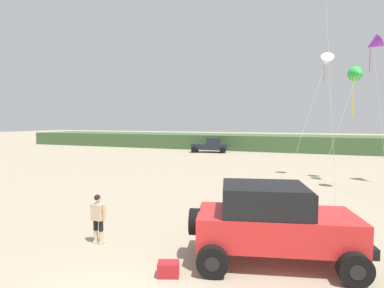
{
  "coord_description": "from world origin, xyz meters",
  "views": [
    {
      "loc": [
        3.66,
        -4.7,
        4.04
      ],
      "look_at": [
        0.19,
        4.48,
        3.3
      ],
      "focal_mm": 27.68,
      "sensor_mm": 36.0,
      "label": 1
    }
  ],
  "objects_px": {
    "person_watching": "(98,216)",
    "distant_pickup": "(210,145)",
    "kite_black_sled": "(327,61)",
    "kite_purple_stunt": "(373,44)",
    "jeep": "(273,222)",
    "cooler_box": "(168,269)",
    "kite_pink_ribbon": "(357,74)"
  },
  "relations": [
    {
      "from": "person_watching",
      "to": "kite_purple_stunt",
      "type": "height_order",
      "value": "kite_purple_stunt"
    },
    {
      "from": "jeep",
      "to": "distant_pickup",
      "type": "distance_m",
      "value": 30.87
    },
    {
      "from": "distant_pickup",
      "to": "kite_purple_stunt",
      "type": "relative_size",
      "value": 0.52
    },
    {
      "from": "cooler_box",
      "to": "kite_pink_ribbon",
      "type": "xyz_separation_m",
      "value": [
        5.57,
        9.51,
        6.14
      ]
    },
    {
      "from": "jeep",
      "to": "kite_pink_ribbon",
      "type": "distance_m",
      "value": 9.79
    },
    {
      "from": "distant_pickup",
      "to": "kite_pink_ribbon",
      "type": "distance_m",
      "value": 25.89
    },
    {
      "from": "distant_pickup",
      "to": "kite_black_sled",
      "type": "bearing_deg",
      "value": -47.92
    },
    {
      "from": "cooler_box",
      "to": "kite_purple_stunt",
      "type": "bearing_deg",
      "value": 43.47
    },
    {
      "from": "person_watching",
      "to": "distant_pickup",
      "type": "distance_m",
      "value": 30.09
    },
    {
      "from": "person_watching",
      "to": "kite_purple_stunt",
      "type": "relative_size",
      "value": 0.18
    },
    {
      "from": "person_watching",
      "to": "jeep",
      "type": "bearing_deg",
      "value": 7.33
    },
    {
      "from": "jeep",
      "to": "cooler_box",
      "type": "bearing_deg",
      "value": -144.68
    },
    {
      "from": "kite_purple_stunt",
      "to": "kite_black_sled",
      "type": "bearing_deg",
      "value": 139.57
    },
    {
      "from": "kite_pink_ribbon",
      "to": "kite_black_sled",
      "type": "relative_size",
      "value": 0.76
    },
    {
      "from": "kite_black_sled",
      "to": "person_watching",
      "type": "bearing_deg",
      "value": -116.54
    },
    {
      "from": "distant_pickup",
      "to": "kite_black_sled",
      "type": "distance_m",
      "value": 20.66
    },
    {
      "from": "person_watching",
      "to": "kite_black_sled",
      "type": "xyz_separation_m",
      "value": [
        7.64,
        15.3,
        7.36
      ]
    },
    {
      "from": "jeep",
      "to": "cooler_box",
      "type": "xyz_separation_m",
      "value": [
        -2.48,
        -1.76,
        -1.01
      ]
    },
    {
      "from": "kite_purple_stunt",
      "to": "jeep",
      "type": "bearing_deg",
      "value": -110.09
    },
    {
      "from": "cooler_box",
      "to": "distant_pickup",
      "type": "xyz_separation_m",
      "value": [
        -8.33,
        30.67,
        0.75
      ]
    },
    {
      "from": "cooler_box",
      "to": "kite_black_sled",
      "type": "distance_m",
      "value": 18.82
    },
    {
      "from": "kite_black_sled",
      "to": "kite_pink_ribbon",
      "type": "bearing_deg",
      "value": -81.93
    },
    {
      "from": "kite_pink_ribbon",
      "to": "kite_purple_stunt",
      "type": "bearing_deg",
      "value": 72.72
    },
    {
      "from": "cooler_box",
      "to": "jeep",
      "type": "bearing_deg",
      "value": 15.1
    },
    {
      "from": "person_watching",
      "to": "distant_pickup",
      "type": "relative_size",
      "value": 0.34
    },
    {
      "from": "kite_pink_ribbon",
      "to": "cooler_box",
      "type": "bearing_deg",
      "value": -120.38
    },
    {
      "from": "kite_purple_stunt",
      "to": "kite_black_sled",
      "type": "height_order",
      "value": "kite_purple_stunt"
    },
    {
      "from": "distant_pickup",
      "to": "kite_black_sled",
      "type": "relative_size",
      "value": 0.54
    },
    {
      "from": "cooler_box",
      "to": "distant_pickup",
      "type": "height_order",
      "value": "distant_pickup"
    },
    {
      "from": "kite_purple_stunt",
      "to": "person_watching",
      "type": "bearing_deg",
      "value": -127.36
    },
    {
      "from": "kite_black_sled",
      "to": "cooler_box",
      "type": "bearing_deg",
      "value": -105.73
    },
    {
      "from": "jeep",
      "to": "distant_pickup",
      "type": "bearing_deg",
      "value": 110.5
    }
  ]
}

